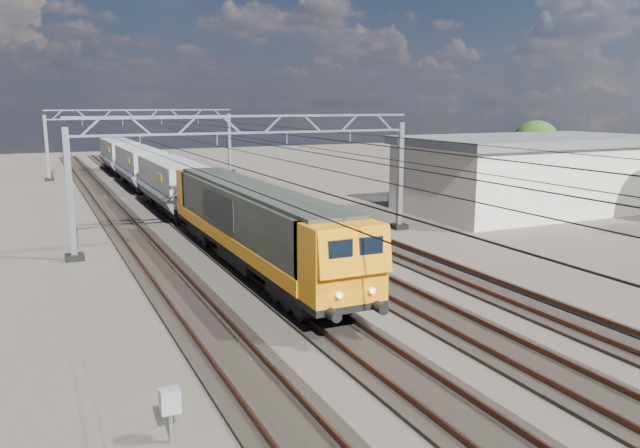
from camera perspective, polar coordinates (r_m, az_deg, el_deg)
name	(u,v)px	position (r m, az deg, el deg)	size (l,w,h in m)	color
ground	(281,258)	(31.68, -3.60, -3.15)	(160.00, 160.00, 0.00)	#29231F
track_outer_west	(161,270)	(30.08, -14.33, -4.10)	(2.60, 140.00, 0.30)	black
track_loco	(243,261)	(31.01, -7.05, -3.39)	(2.60, 140.00, 0.30)	black
track_inner_east	(317,253)	(32.42, -0.30, -2.67)	(2.60, 140.00, 0.30)	black
track_outer_east	(383,246)	(34.23, 5.80, -1.99)	(2.60, 140.00, 0.30)	black
catenary_gantry_mid	(254,174)	(34.69, -6.10, 4.60)	(19.90, 0.90, 7.11)	#989DA6
catenary_gantry_far	(143,140)	(69.64, -15.86, 7.41)	(19.90, 0.90, 7.11)	#989DA6
overhead_wires	(231,137)	(38.34, -8.12, 7.92)	(12.03, 140.00, 0.53)	black
locomotive	(252,221)	(29.10, -6.21, 0.23)	(2.76, 21.10, 3.62)	black
hopper_wagon_lead	(172,181)	(46.04, -13.36, 3.82)	(3.38, 13.00, 3.25)	black
hopper_wagon_mid	(140,164)	(59.95, -16.16, 5.28)	(3.38, 13.00, 3.25)	black
hopper_wagon_third	(119,153)	(73.96, -17.90, 6.18)	(3.38, 13.00, 3.25)	black
trackside_cabinet	(170,402)	(15.14, -13.55, -15.56)	(0.45, 0.34, 1.34)	#989DA6
industrial_shed	(531,173)	(48.19, 18.73, 4.44)	(18.60, 10.60, 5.40)	beige
tree_far	(540,146)	(59.43, 19.48, 6.73)	(4.78, 4.38, 6.27)	#342517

